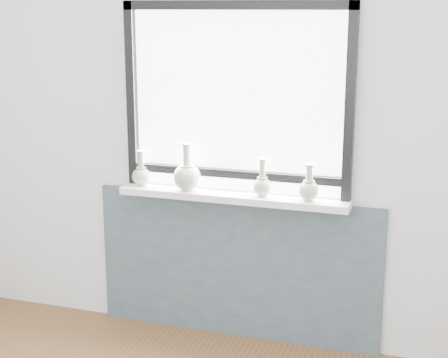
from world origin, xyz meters
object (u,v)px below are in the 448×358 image
(vase_b, at_px, (187,175))
(vase_d, at_px, (309,188))
(vase_a, at_px, (142,174))
(windowsill, at_px, (233,197))
(vase_c, at_px, (262,184))

(vase_b, relative_size, vase_d, 1.35)
(vase_a, distance_m, vase_d, 0.99)
(windowsill, xyz_separation_m, vase_a, (-0.56, 0.01, 0.08))
(vase_b, distance_m, vase_d, 0.70)
(vase_c, relative_size, vase_d, 1.05)
(vase_c, xyz_separation_m, vase_d, (0.26, -0.01, 0.00))
(windowsill, xyz_separation_m, vase_b, (-0.27, -0.01, 0.11))
(vase_c, bearing_deg, vase_b, -178.51)
(windowsill, height_order, vase_a, vase_a)
(vase_a, relative_size, vase_b, 0.77)
(windowsill, distance_m, vase_b, 0.29)
(windowsill, relative_size, vase_d, 6.58)
(vase_c, bearing_deg, vase_a, 179.35)
(vase_d, bearing_deg, vase_a, 179.01)
(vase_a, xyz_separation_m, vase_b, (0.29, -0.02, 0.02))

